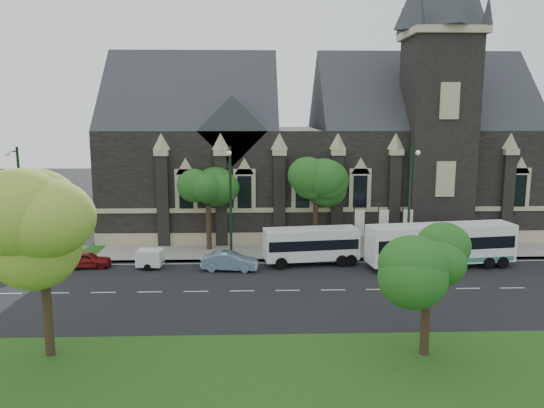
{
  "coord_description": "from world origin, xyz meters",
  "views": [
    {
      "loc": [
        -2.14,
        -33.26,
        11.46
      ],
      "look_at": [
        -0.83,
        6.0,
        4.74
      ],
      "focal_mm": 35.01,
      "sensor_mm": 36.0,
      "label": 1
    }
  ],
  "objects_px": {
    "banner_flag_right": "(406,225)",
    "car_far_white": "(20,263)",
    "tree_park_east": "(431,260)",
    "sedan": "(230,261)",
    "tree_walk_left": "(211,183)",
    "street_lamp_mid": "(230,197)",
    "banner_flag_center": "(382,226)",
    "banner_flag_left": "(357,226)",
    "tour_coach": "(441,244)",
    "street_lamp_near": "(410,196)",
    "tree_park_near": "(48,223)",
    "shuttle_bus": "(311,244)",
    "tree_walk_right": "(318,182)",
    "street_lamp_far": "(20,198)",
    "box_trailer": "(150,258)",
    "car_far_red": "(87,260)"
  },
  "relations": [
    {
      "from": "street_lamp_mid",
      "to": "street_lamp_far",
      "type": "relative_size",
      "value": 1.0
    },
    {
      "from": "tree_walk_left",
      "to": "car_far_white",
      "type": "xyz_separation_m",
      "value": [
        -13.55,
        -5.84,
        -5.07
      ]
    },
    {
      "from": "banner_flag_right",
      "to": "car_far_white",
      "type": "xyz_separation_m",
      "value": [
        -29.64,
        -4.14,
        -1.72
      ]
    },
    {
      "from": "sedan",
      "to": "street_lamp_far",
      "type": "bearing_deg",
      "value": 87.86
    },
    {
      "from": "street_lamp_mid",
      "to": "car_far_red",
      "type": "xyz_separation_m",
      "value": [
        -10.77,
        -1.36,
        -4.5
      ]
    },
    {
      "from": "tree_park_east",
      "to": "banner_flag_center",
      "type": "relative_size",
      "value": 1.57
    },
    {
      "from": "tour_coach",
      "to": "car_far_red",
      "type": "height_order",
      "value": "tour_coach"
    },
    {
      "from": "street_lamp_far",
      "to": "shuttle_bus",
      "type": "relative_size",
      "value": 1.22
    },
    {
      "from": "tree_park_near",
      "to": "tree_walk_left",
      "type": "height_order",
      "value": "tree_park_near"
    },
    {
      "from": "banner_flag_left",
      "to": "tour_coach",
      "type": "height_order",
      "value": "banner_flag_left"
    },
    {
      "from": "tree_walk_right",
      "to": "tree_park_east",
      "type": "bearing_deg",
      "value": -81.58
    },
    {
      "from": "tree_park_east",
      "to": "banner_flag_right",
      "type": "distance_m",
      "value": 18.91
    },
    {
      "from": "tree_park_near",
      "to": "banner_flag_center",
      "type": "bearing_deg",
      "value": 41.54
    },
    {
      "from": "banner_flag_center",
      "to": "tree_walk_left",
      "type": "bearing_deg",
      "value": 173.11
    },
    {
      "from": "banner_flag_center",
      "to": "sedan",
      "type": "xyz_separation_m",
      "value": [
        -12.29,
        -4.28,
        -1.69
      ]
    },
    {
      "from": "car_far_white",
      "to": "tree_park_east",
      "type": "bearing_deg",
      "value": -111.87
    },
    {
      "from": "banner_flag_center",
      "to": "tour_coach",
      "type": "bearing_deg",
      "value": -47.9
    },
    {
      "from": "banner_flag_center",
      "to": "shuttle_bus",
      "type": "bearing_deg",
      "value": -155.34
    },
    {
      "from": "tree_park_east",
      "to": "sedan",
      "type": "relative_size",
      "value": 1.5
    },
    {
      "from": "tree_park_near",
      "to": "tree_park_east",
      "type": "xyz_separation_m",
      "value": [
        17.95,
        -0.55,
        -1.8
      ]
    },
    {
      "from": "banner_flag_left",
      "to": "tour_coach",
      "type": "relative_size",
      "value": 0.35
    },
    {
      "from": "tree_park_east",
      "to": "tree_walk_right",
      "type": "height_order",
      "value": "tree_walk_right"
    },
    {
      "from": "car_far_red",
      "to": "car_far_white",
      "type": "distance_m",
      "value": 4.66
    },
    {
      "from": "tree_park_east",
      "to": "street_lamp_mid",
      "type": "bearing_deg",
      "value": 121.79
    },
    {
      "from": "tree_park_near",
      "to": "street_lamp_far",
      "type": "height_order",
      "value": "street_lamp_far"
    },
    {
      "from": "banner_flag_left",
      "to": "tour_coach",
      "type": "xyz_separation_m",
      "value": [
        5.57,
        -3.95,
        -0.6
      ]
    },
    {
      "from": "car_far_red",
      "to": "box_trailer",
      "type": "bearing_deg",
      "value": -98.19
    },
    {
      "from": "tree_walk_left",
      "to": "shuttle_bus",
      "type": "relative_size",
      "value": 1.03
    },
    {
      "from": "street_lamp_mid",
      "to": "banner_flag_center",
      "type": "bearing_deg",
      "value": 8.82
    },
    {
      "from": "box_trailer",
      "to": "banner_flag_center",
      "type": "bearing_deg",
      "value": 16.88
    },
    {
      "from": "banner_flag_center",
      "to": "sedan",
      "type": "height_order",
      "value": "banner_flag_center"
    },
    {
      "from": "tree_walk_right",
      "to": "street_lamp_mid",
      "type": "height_order",
      "value": "street_lamp_mid"
    },
    {
      "from": "car_far_red",
      "to": "tree_walk_left",
      "type": "bearing_deg",
      "value": -65.4
    },
    {
      "from": "shuttle_bus",
      "to": "car_far_red",
      "type": "relative_size",
      "value": 2.07
    },
    {
      "from": "street_lamp_near",
      "to": "banner_flag_left",
      "type": "distance_m",
      "value": 4.99
    },
    {
      "from": "tour_coach",
      "to": "car_far_white",
      "type": "relative_size",
      "value": 2.48
    },
    {
      "from": "banner_flag_right",
      "to": "box_trailer",
      "type": "bearing_deg",
      "value": -169.97
    },
    {
      "from": "street_lamp_mid",
      "to": "banner_flag_left",
      "type": "xyz_separation_m",
      "value": [
        10.29,
        1.91,
        -2.73
      ]
    },
    {
      "from": "tree_park_near",
      "to": "banner_flag_center",
      "type": "height_order",
      "value": "tree_park_near"
    },
    {
      "from": "street_lamp_near",
      "to": "banner_flag_center",
      "type": "distance_m",
      "value": 3.74
    },
    {
      "from": "sedan",
      "to": "car_far_white",
      "type": "distance_m",
      "value": 15.35
    },
    {
      "from": "tree_park_east",
      "to": "banner_flag_right",
      "type": "height_order",
      "value": "tree_park_east"
    },
    {
      "from": "shuttle_bus",
      "to": "box_trailer",
      "type": "relative_size",
      "value": 2.71
    },
    {
      "from": "car_far_red",
      "to": "car_far_white",
      "type": "bearing_deg",
      "value": 96.36
    },
    {
      "from": "sedan",
      "to": "tree_park_near",
      "type": "bearing_deg",
      "value": 156.35
    },
    {
      "from": "banner_flag_left",
      "to": "car_far_white",
      "type": "relative_size",
      "value": 0.87
    },
    {
      "from": "tour_coach",
      "to": "car_far_red",
      "type": "distance_m",
      "value": 26.66
    },
    {
      "from": "tree_walk_left",
      "to": "shuttle_bus",
      "type": "bearing_deg",
      "value": -29.38
    },
    {
      "from": "tree_walk_left",
      "to": "banner_flag_right",
      "type": "bearing_deg",
      "value": -6.04
    },
    {
      "from": "tree_walk_right",
      "to": "banner_flag_right",
      "type": "distance_m",
      "value": 8.05
    }
  ]
}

